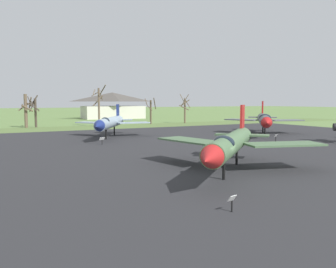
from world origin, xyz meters
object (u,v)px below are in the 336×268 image
object	(u,v)px
jet_fighter_front_left	(231,143)
info_placard_front_left	(232,202)
jet_fighter_front_right	(110,122)
info_placard_front_right	(102,140)
jet_fighter_rear_center	(264,120)
visitor_building	(112,105)
info_placard_rear_center	(276,137)

from	to	relation	value
jet_fighter_front_left	info_placard_front_left	world-z (taller)	jet_fighter_front_left
info_placard_front_left	jet_fighter_front_right	size ratio (longest dim) A/B	0.06
jet_fighter_front_left	info_placard_front_right	distance (m)	21.20
jet_fighter_rear_center	visitor_building	xyz separation A→B (m)	(-2.86, 65.62, 1.71)
jet_fighter_front_right	info_placard_front_left	bearing A→B (deg)	-99.78
jet_fighter_rear_center	info_placard_rear_center	xyz separation A→B (m)	(-5.54, -7.98, -1.86)
visitor_building	jet_fighter_rear_center	bearing A→B (deg)	-87.50
info_placard_front_right	visitor_building	distance (m)	70.55
jet_fighter_front_left	info_placard_rear_center	bearing A→B (deg)	35.85
info_placard_front_right	info_placard_front_left	bearing A→B (deg)	-95.06
jet_fighter_front_right	info_placard_rear_center	bearing A→B (deg)	-40.61
jet_fighter_front_right	info_placard_front_right	xyz separation A→B (m)	(-3.76, -7.99, -1.65)
info_placard_front_left	jet_fighter_rear_center	bearing A→B (deg)	43.98
info_placard_rear_center	info_placard_front_left	bearing A→B (deg)	-139.40
jet_fighter_front_left	info_placard_rear_center	size ratio (longest dim) A/B	14.36
info_placard_front_left	info_placard_rear_center	world-z (taller)	info_placard_rear_center
info_placard_rear_center	visitor_building	bearing A→B (deg)	87.92
info_placard_front_right	info_placard_rear_center	xyz separation A→B (m)	(21.89, -7.56, -0.02)
jet_fighter_front_left	jet_fighter_front_right	size ratio (longest dim) A/B	0.93
jet_fighter_rear_center	info_placard_rear_center	distance (m)	9.89
info_placard_rear_center	visitor_building	xyz separation A→B (m)	(2.68, 73.60, 3.58)
jet_fighter_front_left	info_placard_front_left	xyz separation A→B (m)	(-6.01, -7.63, -1.72)
info_placard_front_left	jet_fighter_front_right	xyz separation A→B (m)	(6.29, 36.46, 1.77)
info_placard_front_left	info_placard_front_right	size ratio (longest dim) A/B	0.88
jet_fighter_front_right	info_placard_rear_center	xyz separation A→B (m)	(18.13, -15.54, -1.68)
jet_fighter_rear_center	info_placard_front_right	bearing A→B (deg)	-179.11
jet_fighter_front_left	info_placard_front_right	size ratio (longest dim) A/B	13.93
visitor_building	info_placard_front_right	bearing A→B (deg)	-110.40
jet_fighter_rear_center	info_placard_rear_center	world-z (taller)	jet_fighter_rear_center
jet_fighter_front_left	jet_fighter_front_right	bearing A→B (deg)	89.45
info_placard_rear_center	jet_fighter_rear_center	bearing A→B (deg)	55.24
jet_fighter_front_right	info_placard_front_right	bearing A→B (deg)	-115.24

